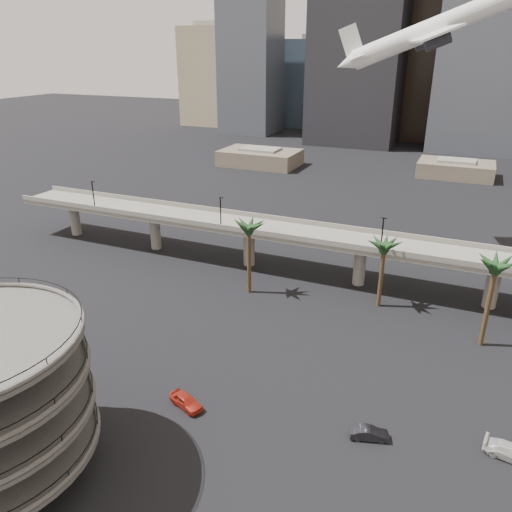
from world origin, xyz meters
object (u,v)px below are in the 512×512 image
at_px(car_a, 186,401).
at_px(car_b, 369,433).
at_px(airborne_jet, 431,30).
at_px(car_c, 511,452).
at_px(overpass, 303,238).

relative_size(car_a, car_b, 1.10).
relative_size(airborne_jet, car_c, 5.91).
relative_size(overpass, car_a, 27.22).
bearing_deg(car_c, car_b, 111.60).
xyz_separation_m(airborne_jet, car_b, (4.30, -53.94, -42.11)).
distance_m(overpass, car_c, 50.42).
bearing_deg(car_a, overpass, 19.82).
relative_size(airborne_jet, car_a, 6.77).
xyz_separation_m(overpass, car_a, (-0.33, -42.04, -6.53)).
height_order(car_a, car_b, car_a).
distance_m(overpass, airborne_jet, 42.14).
height_order(overpass, car_c, overpass).
bearing_deg(overpass, car_b, -61.40).
height_order(airborne_jet, car_b, airborne_jet).
bearing_deg(car_c, overpass, 54.03).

